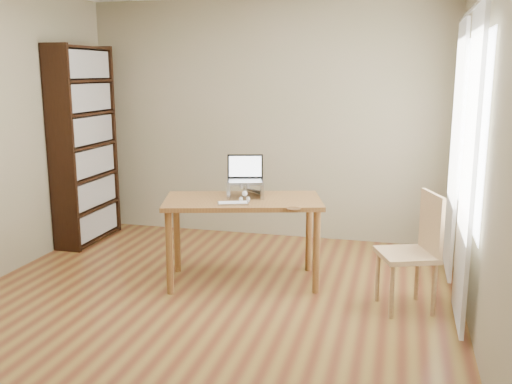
# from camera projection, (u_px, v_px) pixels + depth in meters

# --- Properties ---
(room) EXTENTS (4.04, 4.54, 2.64)m
(room) POSITION_uv_depth(u_px,v_px,m) (198.00, 145.00, 4.14)
(room) COLOR brown
(room) RESTS_ON ground
(bookshelf) EXTENTS (0.30, 0.90, 2.10)m
(bookshelf) POSITION_uv_depth(u_px,v_px,m) (84.00, 145.00, 6.10)
(bookshelf) COLOR black
(bookshelf) RESTS_ON ground
(curtains) EXTENTS (0.03, 1.90, 2.25)m
(curtains) POSITION_uv_depth(u_px,v_px,m) (461.00, 157.00, 4.45)
(curtains) COLOR white
(curtains) RESTS_ON ground
(desk) EXTENTS (1.47, 1.01, 0.75)m
(desk) POSITION_uv_depth(u_px,v_px,m) (243.00, 210.00, 4.93)
(desk) COLOR brown
(desk) RESTS_ON ground
(laptop_stand) EXTENTS (0.32, 0.25, 0.13)m
(laptop_stand) POSITION_uv_depth(u_px,v_px,m) (245.00, 188.00, 4.97)
(laptop_stand) COLOR silver
(laptop_stand) RESTS_ON desk
(laptop) EXTENTS (0.36, 0.34, 0.22)m
(laptop) POSITION_uv_depth(u_px,v_px,m) (247.00, 175.00, 5.00)
(laptop) COLOR silver
(laptop) RESTS_ON laptop_stand
(keyboard) EXTENTS (0.28, 0.19, 0.02)m
(keyboard) POSITION_uv_depth(u_px,v_px,m) (233.00, 203.00, 4.70)
(keyboard) COLOR silver
(keyboard) RESTS_ON desk
(coaster) EXTENTS (0.11, 0.11, 0.01)m
(coaster) POSITION_uv_depth(u_px,v_px,m) (294.00, 209.00, 4.55)
(coaster) COLOR brown
(coaster) RESTS_ON desk
(cat) EXTENTS (0.25, 0.48, 0.15)m
(cat) POSITION_uv_depth(u_px,v_px,m) (246.00, 189.00, 5.00)
(cat) COLOR #484339
(cat) RESTS_ON desk
(chair) EXTENTS (0.53, 0.53, 0.92)m
(chair) POSITION_uv_depth(u_px,v_px,m) (417.00, 248.00, 4.37)
(chair) COLOR tan
(chair) RESTS_ON ground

